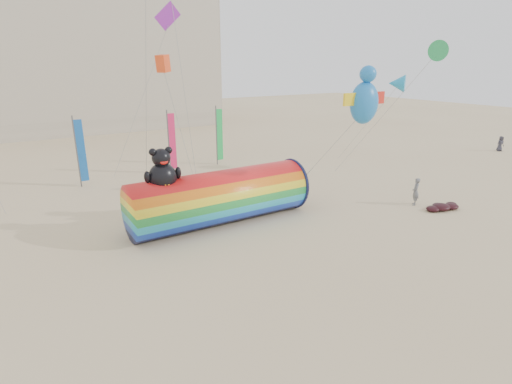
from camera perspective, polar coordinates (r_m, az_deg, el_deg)
ground at (r=19.84m, az=1.11°, el=-7.98°), size 160.00×160.00×0.00m
windsock_assembly at (r=22.46m, az=-5.12°, el=-0.54°), size 10.33×3.15×4.76m
kite_handler at (r=27.35m, az=21.85°, el=0.05°), size 0.76×0.74×1.76m
fabric_bundle at (r=27.39m, az=25.13°, el=-1.91°), size 2.62×1.35×0.41m
festival_banners at (r=33.17m, az=-13.34°, el=6.95°), size 12.23×0.91×5.20m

